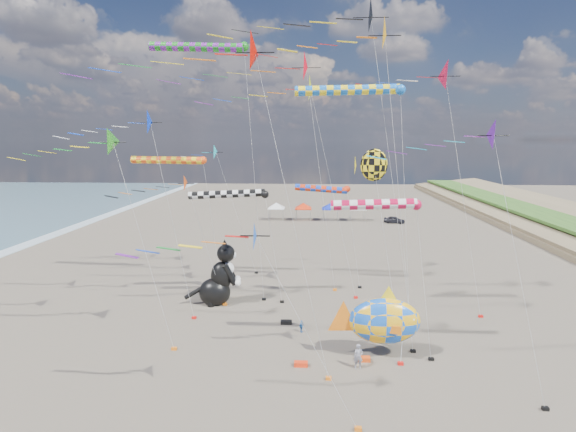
{
  "coord_description": "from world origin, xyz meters",
  "views": [
    {
      "loc": [
        0.64,
        -22.2,
        14.78
      ],
      "look_at": [
        -1.23,
        12.0,
        8.97
      ],
      "focal_mm": 28.0,
      "sensor_mm": 36.0,
      "label": 1
    }
  ],
  "objects_px": {
    "person_adult": "(358,356)",
    "fish_inflatable": "(383,321)",
    "cat_inflatable": "(218,273)",
    "child_green": "(378,328)",
    "child_blue": "(301,326)",
    "parked_car": "(394,220)"
  },
  "relations": [
    {
      "from": "person_adult",
      "to": "fish_inflatable",
      "type": "bearing_deg",
      "value": 37.74
    },
    {
      "from": "cat_inflatable",
      "to": "child_green",
      "type": "height_order",
      "value": "cat_inflatable"
    },
    {
      "from": "child_blue",
      "to": "cat_inflatable",
      "type": "bearing_deg",
      "value": 87.05
    },
    {
      "from": "fish_inflatable",
      "to": "person_adult",
      "type": "xyz_separation_m",
      "value": [
        -1.81,
        -1.61,
        -1.84
      ]
    },
    {
      "from": "fish_inflatable",
      "to": "child_green",
      "type": "height_order",
      "value": "fish_inflatable"
    },
    {
      "from": "child_blue",
      "to": "parked_car",
      "type": "height_order",
      "value": "parked_car"
    },
    {
      "from": "child_green",
      "to": "child_blue",
      "type": "xyz_separation_m",
      "value": [
        -5.87,
        0.29,
        -0.1
      ]
    },
    {
      "from": "person_adult",
      "to": "parked_car",
      "type": "bearing_deg",
      "value": 73.55
    },
    {
      "from": "fish_inflatable",
      "to": "person_adult",
      "type": "distance_m",
      "value": 3.04
    },
    {
      "from": "child_green",
      "to": "parked_car",
      "type": "bearing_deg",
      "value": 72.95
    },
    {
      "from": "person_adult",
      "to": "cat_inflatable",
      "type": "bearing_deg",
      "value": 132.04
    },
    {
      "from": "cat_inflatable",
      "to": "fish_inflatable",
      "type": "relative_size",
      "value": 0.91
    },
    {
      "from": "cat_inflatable",
      "to": "parked_car",
      "type": "relative_size",
      "value": 1.6
    },
    {
      "from": "fish_inflatable",
      "to": "child_green",
      "type": "bearing_deg",
      "value": 86.7
    },
    {
      "from": "fish_inflatable",
      "to": "child_blue",
      "type": "bearing_deg",
      "value": 146.14
    },
    {
      "from": "fish_inflatable",
      "to": "cat_inflatable",
      "type": "bearing_deg",
      "value": 144.43
    },
    {
      "from": "cat_inflatable",
      "to": "fish_inflatable",
      "type": "xyz_separation_m",
      "value": [
        13.39,
        -9.57,
        -0.28
      ]
    },
    {
      "from": "child_green",
      "to": "child_blue",
      "type": "distance_m",
      "value": 5.88
    },
    {
      "from": "fish_inflatable",
      "to": "child_blue",
      "type": "distance_m",
      "value": 7.17
    },
    {
      "from": "child_green",
      "to": "parked_car",
      "type": "distance_m",
      "value": 48.51
    },
    {
      "from": "parked_car",
      "to": "child_blue",
      "type": "bearing_deg",
      "value": -178.18
    },
    {
      "from": "person_adult",
      "to": "child_green",
      "type": "xyz_separation_m",
      "value": [
        2.02,
        5.13,
        -0.25
      ]
    }
  ]
}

